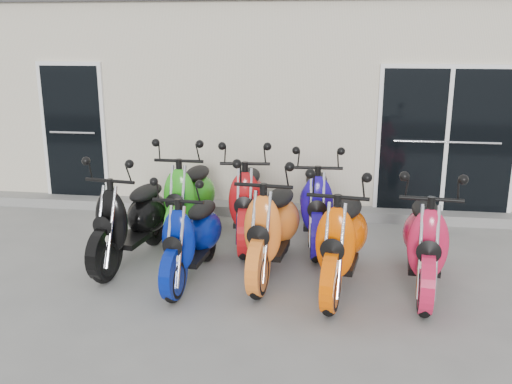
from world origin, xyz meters
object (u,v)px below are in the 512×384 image
scooter_back_green (189,186)px  scooter_back_blue (317,193)px  scooter_front_orange_b (343,226)px  scooter_front_black (131,207)px  scooter_front_blue (192,225)px  scooter_back_red (247,189)px  scooter_front_orange_a (272,214)px  scooter_front_red (426,227)px

scooter_back_green → scooter_back_blue: (1.71, 0.04, -0.03)m
scooter_back_green → scooter_front_orange_b: bearing=-32.4°
scooter_back_green → scooter_back_blue: 1.71m
scooter_front_black → scooter_front_blue: size_ratio=1.08×
scooter_front_orange_b → scooter_back_green: 2.44m
scooter_front_blue → scooter_back_red: 1.41m
scooter_front_black → scooter_back_red: (1.28, 0.94, 0.02)m
scooter_front_orange_b → scooter_back_red: bearing=141.6°
scooter_back_red → scooter_back_blue: (0.92, 0.03, -0.02)m
scooter_front_orange_b → scooter_back_green: size_ratio=0.98×
scooter_front_orange_a → scooter_back_green: 1.63m
scooter_front_orange_b → scooter_front_red: (0.89, 0.10, -0.01)m
scooter_front_black → scooter_front_red: 3.44m
scooter_front_orange_a → scooter_back_blue: scooter_front_orange_a is taller
scooter_front_orange_a → scooter_back_red: bearing=119.1°
scooter_front_red → scooter_back_green: (-2.94, 1.22, 0.02)m
scooter_front_orange_b → scooter_back_green: (-2.05, 1.32, 0.01)m
scooter_front_red → scooter_back_red: (-2.15, 1.23, 0.01)m
scooter_front_orange_a → scooter_back_red: (-0.46, 1.06, -0.01)m
scooter_front_orange_a → scooter_front_red: (1.69, -0.17, -0.02)m
scooter_front_red → scooter_back_green: size_ratio=0.97×
scooter_front_blue → scooter_front_orange_a: bearing=22.7°
scooter_front_blue → scooter_back_blue: scooter_back_blue is taller
scooter_front_red → scooter_back_blue: size_ratio=1.01×
scooter_back_red → scooter_back_blue: size_ratio=1.03×
scooter_front_red → scooter_back_blue: scooter_front_red is taller
scooter_front_blue → scooter_back_green: size_ratio=0.88×
scooter_front_orange_a → scooter_back_blue: 1.18m
scooter_back_green → scooter_back_red: bearing=1.3°
scooter_front_red → scooter_front_orange_b: bearing=-168.0°
scooter_front_blue → scooter_front_orange_b: (1.67, 0.01, 0.07)m
scooter_front_black → scooter_back_green: size_ratio=0.96×
scooter_front_blue → scooter_back_blue: size_ratio=0.92×
scooter_front_blue → scooter_front_orange_a: size_ratio=0.89×
scooter_front_red → scooter_back_red: scooter_back_red is taller
scooter_front_black → scooter_back_green: bearing=70.5°
scooter_front_black → scooter_front_orange_a: bearing=4.2°
scooter_front_orange_b → scooter_back_red: 1.83m
scooter_front_orange_a → scooter_front_orange_b: (0.80, -0.28, -0.01)m
scooter_back_red → scooter_back_blue: bearing=-3.8°
scooter_front_black → scooter_front_blue: scooter_front_black is taller
scooter_front_blue → scooter_back_red: (0.42, 1.35, 0.08)m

